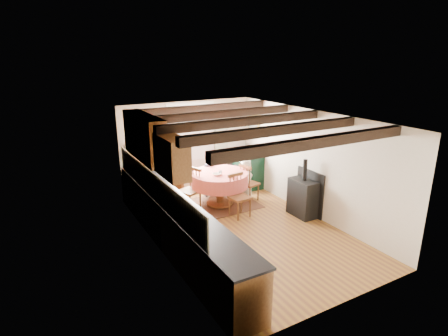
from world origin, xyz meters
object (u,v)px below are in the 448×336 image
child_far (209,176)px  cup (220,173)px  dining_table (220,189)px  cast_iron_stove (304,188)px  aga_range (244,169)px  chair_right (249,182)px  chair_near (240,196)px  chair_left (190,189)px  child_right (246,179)px

child_far → cup: child_far is taller
dining_table → cast_iron_stove: cast_iron_stove is taller
aga_range → child_far: 1.23m
dining_table → chair_right: size_ratio=1.43×
chair_near → cast_iron_stove: size_ratio=0.75×
dining_table → chair_left: (-0.76, 0.09, 0.09)m
cast_iron_stove → cup: size_ratio=14.05×
cast_iron_stove → child_far: bearing=122.1°
dining_table → chair_near: 0.82m
child_right → cup: 0.92m
cup → chair_near: bearing=-79.9°
chair_right → child_far: 1.06m
dining_table → chair_right: chair_right is taller
chair_left → chair_near: bearing=22.6°
chair_near → child_right: child_right is taller
cast_iron_stove → dining_table: bearing=132.8°
chair_near → child_far: (-0.04, 1.45, 0.06)m
chair_left → chair_right: bearing=63.1°
chair_near → chair_right: size_ratio=1.04×
chair_left → child_right: (1.54, -0.04, 0.01)m
chair_right → cast_iron_stove: 1.49m
chair_right → cast_iron_stove: cast_iron_stove is taller
dining_table → chair_left: bearing=173.1°
chair_near → child_right: 1.12m
aga_range → cast_iron_stove: size_ratio=0.79×
chair_right → child_far: child_far is taller
aga_range → cup: (-1.29, -0.99, 0.39)m
aga_range → cup: size_ratio=11.12×
dining_table → chair_right: (0.79, -0.10, 0.07)m
chair_right → cup: (-0.84, -0.02, 0.39)m
child_right → cast_iron_stove: bearing=-141.3°
dining_table → cast_iron_stove: size_ratio=1.03×
dining_table → cup: (-0.05, -0.12, 0.46)m
chair_right → cup: 0.93m
chair_left → cast_iron_stove: (2.11, -1.55, 0.16)m
chair_right → cast_iron_stove: size_ratio=0.72×
cast_iron_stove → cup: bearing=136.3°
chair_left → chair_right: size_ratio=1.06×
cup → aga_range: bearing=37.6°
chair_right → child_right: 0.16m
cup → dining_table: bearing=68.4°
cast_iron_stove → cup: (-1.40, 1.34, 0.21)m
child_right → cup: size_ratio=10.99×
aga_range → cast_iron_stove: bearing=-87.3°
chair_near → child_far: 1.46m
chair_right → aga_range: aga_range is taller
cast_iron_stove → chair_right: bearing=112.3°
aga_range → chair_right: bearing=-114.9°
chair_near → chair_right: chair_near is taller
chair_near → chair_left: bearing=126.5°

